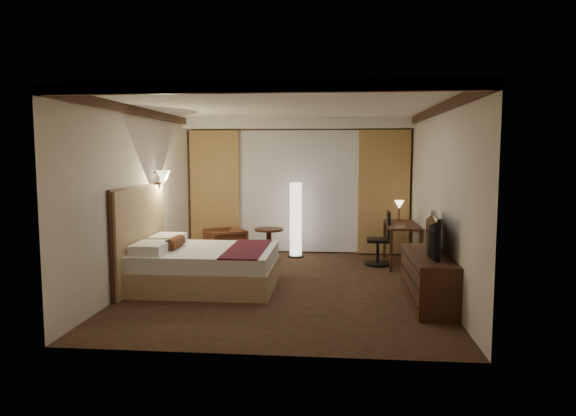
# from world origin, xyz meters

# --- Properties ---
(floor) EXTENTS (4.50, 5.50, 0.01)m
(floor) POSITION_xyz_m (0.00, 0.00, 0.00)
(floor) COLOR black
(floor) RESTS_ON ground
(ceiling) EXTENTS (4.50, 5.50, 0.01)m
(ceiling) POSITION_xyz_m (0.00, 0.00, 2.70)
(ceiling) COLOR white
(ceiling) RESTS_ON back_wall
(back_wall) EXTENTS (4.50, 0.02, 2.70)m
(back_wall) POSITION_xyz_m (0.00, 2.75, 1.35)
(back_wall) COLOR beige
(back_wall) RESTS_ON floor
(left_wall) EXTENTS (0.02, 5.50, 2.70)m
(left_wall) POSITION_xyz_m (-2.25, 0.00, 1.35)
(left_wall) COLOR beige
(left_wall) RESTS_ON floor
(right_wall) EXTENTS (0.02, 5.50, 2.70)m
(right_wall) POSITION_xyz_m (2.25, 0.00, 1.35)
(right_wall) COLOR beige
(right_wall) RESTS_ON floor
(crown_molding) EXTENTS (4.50, 5.50, 0.12)m
(crown_molding) POSITION_xyz_m (0.00, 0.00, 2.64)
(crown_molding) COLOR black
(crown_molding) RESTS_ON ceiling
(soffit) EXTENTS (4.50, 0.50, 0.20)m
(soffit) POSITION_xyz_m (0.00, 2.50, 2.60)
(soffit) COLOR white
(soffit) RESTS_ON ceiling
(curtain_sheer) EXTENTS (2.48, 0.04, 2.45)m
(curtain_sheer) POSITION_xyz_m (0.00, 2.67, 1.25)
(curtain_sheer) COLOR silver
(curtain_sheer) RESTS_ON back_wall
(curtain_left_drape) EXTENTS (1.00, 0.14, 2.45)m
(curtain_left_drape) POSITION_xyz_m (-1.70, 2.61, 1.25)
(curtain_left_drape) COLOR #A57E4B
(curtain_left_drape) RESTS_ON back_wall
(curtain_right_drape) EXTENTS (1.00, 0.14, 2.45)m
(curtain_right_drape) POSITION_xyz_m (1.70, 2.61, 1.25)
(curtain_right_drape) COLOR #A57E4B
(curtain_right_drape) RESTS_ON back_wall
(wall_sconce) EXTENTS (0.24, 0.24, 0.24)m
(wall_sconce) POSITION_xyz_m (-2.09, 0.60, 1.62)
(wall_sconce) COLOR white
(wall_sconce) RESTS_ON left_wall
(bed) EXTENTS (2.04, 1.59, 0.60)m
(bed) POSITION_xyz_m (-1.17, -0.19, 0.30)
(bed) COLOR white
(bed) RESTS_ON floor
(headboard) EXTENTS (0.12, 1.89, 1.50)m
(headboard) POSITION_xyz_m (-2.20, -0.19, 0.75)
(headboard) COLOR tan
(headboard) RESTS_ON floor
(armchair) EXTENTS (0.88, 0.90, 0.69)m
(armchair) POSITION_xyz_m (-1.30, 1.63, 0.35)
(armchair) COLOR #522118
(armchair) RESTS_ON floor
(side_table) EXTENTS (0.54, 0.54, 0.60)m
(side_table) POSITION_xyz_m (-0.50, 1.89, 0.30)
(side_table) COLOR black
(side_table) RESTS_ON floor
(floor_lamp) EXTENTS (0.31, 0.31, 1.47)m
(floor_lamp) POSITION_xyz_m (-0.01, 2.19, 0.73)
(floor_lamp) COLOR white
(floor_lamp) RESTS_ON floor
(desk) EXTENTS (0.55, 1.27, 0.75)m
(desk) POSITION_xyz_m (1.95, 1.65, 0.38)
(desk) COLOR black
(desk) RESTS_ON floor
(desk_lamp) EXTENTS (0.18, 0.18, 0.34)m
(desk_lamp) POSITION_xyz_m (1.95, 2.13, 0.92)
(desk_lamp) COLOR #FFD899
(desk_lamp) RESTS_ON desk
(office_chair) EXTENTS (0.48, 0.48, 0.98)m
(office_chair) POSITION_xyz_m (1.52, 1.60, 0.49)
(office_chair) COLOR black
(office_chair) RESTS_ON floor
(dresser) EXTENTS (0.50, 1.71, 0.67)m
(dresser) POSITION_xyz_m (2.00, -0.74, 0.33)
(dresser) COLOR black
(dresser) RESTS_ON floor
(television) EXTENTS (0.72, 1.11, 0.14)m
(television) POSITION_xyz_m (1.97, -0.74, 0.97)
(television) COLOR black
(television) RESTS_ON dresser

